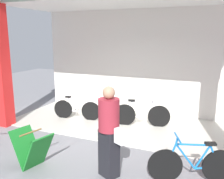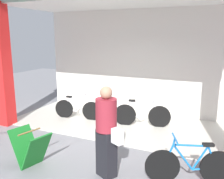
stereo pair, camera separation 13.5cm
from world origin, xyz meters
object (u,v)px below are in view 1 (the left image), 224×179
bicycle_parked_1 (193,164)px  sandwich_board_sign (32,149)px  pedestrian_0 (109,131)px  bicycle_inside_0 (77,109)px  bicycle_inside_1 (141,114)px

bicycle_parked_1 → sandwich_board_sign: (-2.87, -0.66, 0.02)m
sandwich_board_sign → pedestrian_0: size_ratio=0.53×
bicycle_inside_0 → pedestrian_0: bearing=-48.6°
bicycle_inside_1 → pedestrian_0: pedestrian_0 is taller
bicycle_parked_1 → bicycle_inside_0: bearing=149.7°
bicycle_parked_1 → sandwich_board_sign: 2.95m
bicycle_inside_0 → sandwich_board_sign: size_ratio=1.66×
bicycle_inside_1 → bicycle_inside_0: bearing=-173.9°
sandwich_board_sign → bicycle_parked_1: bearing=13.0°
bicycle_inside_0 → bicycle_parked_1: 4.10m
bicycle_inside_0 → sandwich_board_sign: 2.81m
bicycle_parked_1 → pedestrian_0: bearing=-165.0°
bicycle_inside_1 → bicycle_parked_1: bicycle_inside_1 is taller
bicycle_inside_0 → sandwich_board_sign: (0.66, -2.73, 0.04)m
pedestrian_0 → bicycle_inside_1: bearing=94.1°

